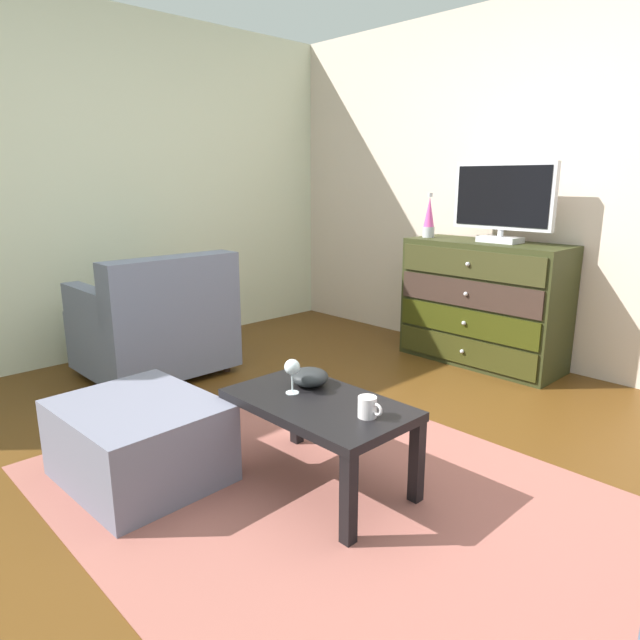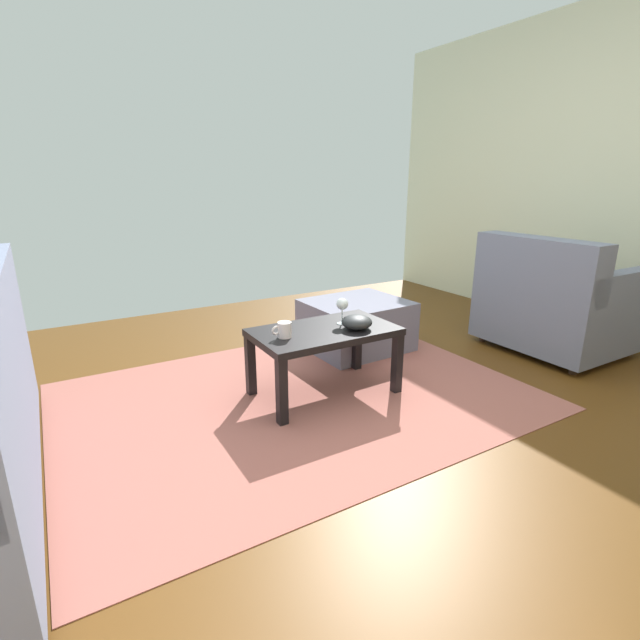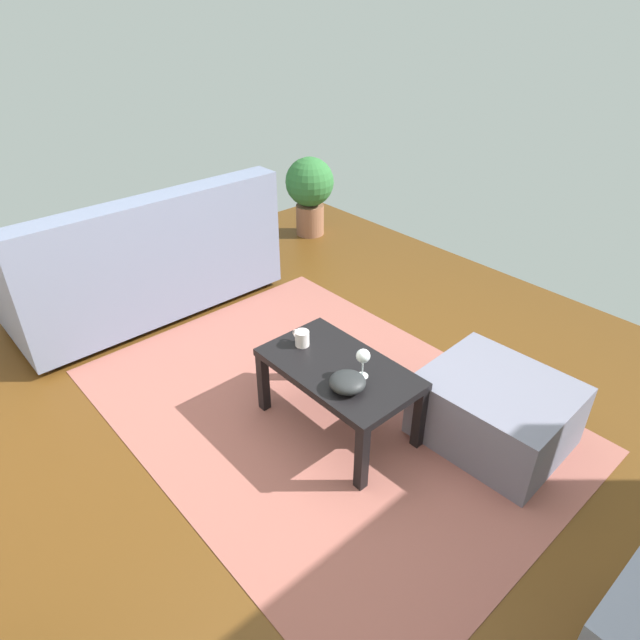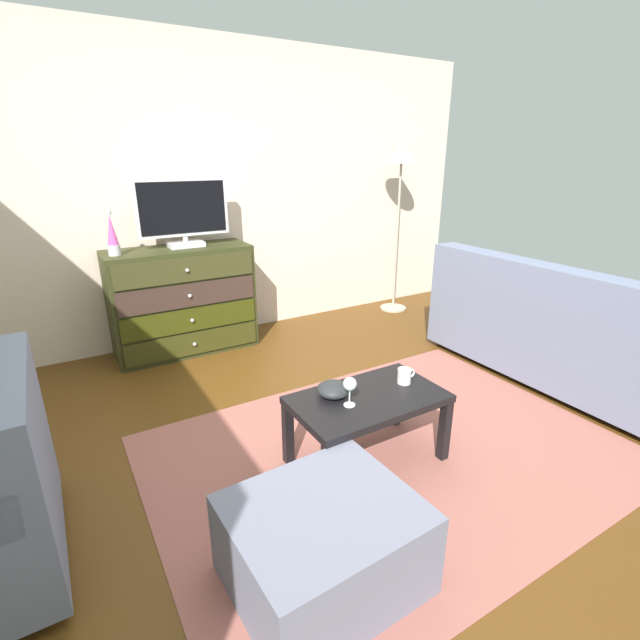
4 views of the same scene
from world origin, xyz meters
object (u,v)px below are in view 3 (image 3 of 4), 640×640
object	(u,v)px
potted_plant	(310,189)
wine_glass	(363,357)
couch_large	(145,265)
bowl_decorative	(347,382)
coffee_table	(339,375)
mug	(302,338)
ottoman	(495,411)

from	to	relation	value
potted_plant	wine_glass	bearing A→B (deg)	144.52
couch_large	potted_plant	xyz separation A→B (m)	(0.26, -1.77, 0.09)
wine_glass	potted_plant	distance (m)	2.74
bowl_decorative	potted_plant	bearing A→B (deg)	-37.25
bowl_decorative	couch_large	distance (m)	1.99
coffee_table	mug	size ratio (longest dim) A/B	7.14
bowl_decorative	ottoman	distance (m)	0.81
mug	potted_plant	world-z (taller)	potted_plant
coffee_table	potted_plant	bearing A→B (deg)	-37.69
mug	coffee_table	bearing A→B (deg)	-175.81
coffee_table	potted_plant	size ratio (longest dim) A/B	1.13
wine_glass	potted_plant	world-z (taller)	potted_plant
couch_large	coffee_table	bearing A→B (deg)	-175.14
mug	couch_large	distance (m)	1.57
couch_large	wine_glass	bearing A→B (deg)	-174.72
ottoman	potted_plant	size ratio (longest dim) A/B	0.97
wine_glass	bowl_decorative	world-z (taller)	wine_glass
bowl_decorative	coffee_table	bearing A→B (deg)	-30.99
mug	couch_large	world-z (taller)	couch_large
mug	couch_large	xyz separation A→B (m)	(1.56, 0.14, -0.10)
coffee_table	wine_glass	bearing A→B (deg)	-169.32
bowl_decorative	potted_plant	size ratio (longest dim) A/B	0.24
wine_glass	ottoman	size ratio (longest dim) A/B	0.22
ottoman	coffee_table	bearing A→B (deg)	41.74
couch_large	bowl_decorative	bearing A→B (deg)	-178.28
couch_large	ottoman	bearing A→B (deg)	-164.07
coffee_table	ottoman	world-z (taller)	coffee_table
wine_glass	mug	world-z (taller)	wine_glass
coffee_table	mug	bearing A→B (deg)	4.19
mug	ottoman	distance (m)	1.06
wine_glass	bowl_decorative	xyz separation A→B (m)	(-0.02, 0.12, -0.08)
coffee_table	potted_plant	distance (m)	2.64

